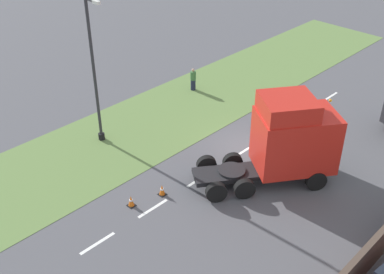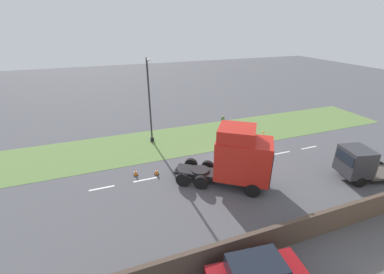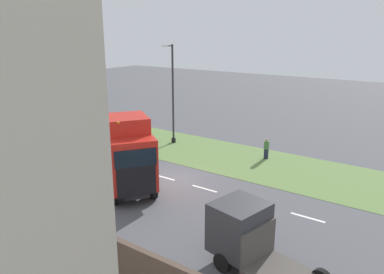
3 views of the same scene
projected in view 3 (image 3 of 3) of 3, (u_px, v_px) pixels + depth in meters
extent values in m
plane|color=#515156|center=(172.00, 180.00, 24.27)|extent=(120.00, 120.00, 0.00)
cube|color=#607F42|center=(220.00, 155.00, 28.99)|extent=(7.00, 44.00, 0.01)
cube|color=white|center=(71.00, 151.00, 29.98)|extent=(0.16, 1.80, 0.00)
cube|color=white|center=(98.00, 159.00, 28.21)|extent=(0.16, 1.80, 0.00)
cube|color=white|center=(129.00, 167.00, 26.43)|extent=(0.16, 1.80, 0.00)
cube|color=white|center=(164.00, 177.00, 24.66)|extent=(0.16, 1.80, 0.00)
cube|color=white|center=(204.00, 189.00, 22.89)|extent=(0.16, 1.80, 0.00)
cube|color=white|center=(252.00, 202.00, 21.11)|extent=(0.16, 1.80, 0.00)
cube|color=white|center=(308.00, 217.00, 19.34)|extent=(0.16, 1.80, 0.00)
cube|color=#4C3D33|center=(50.00, 225.00, 16.98)|extent=(0.25, 24.00, 1.62)
cube|color=#1E232D|center=(39.00, 272.00, 11.21)|extent=(0.08, 5.99, 1.64)
cube|color=#1E232D|center=(25.00, 162.00, 10.26)|extent=(0.08, 5.99, 1.64)
cube|color=#1E232D|center=(8.00, 29.00, 9.30)|extent=(0.08, 5.99, 1.64)
cube|color=black|center=(126.00, 175.00, 23.26)|extent=(5.12, 6.44, 0.24)
cube|color=red|center=(129.00, 158.00, 21.41)|extent=(4.22, 4.54, 2.95)
cube|color=black|center=(137.00, 181.00, 19.83)|extent=(1.75, 1.26, 1.65)
cube|color=black|center=(136.00, 158.00, 19.47)|extent=(1.85, 1.33, 0.94)
cube|color=red|center=(126.00, 124.00, 21.40)|extent=(3.35, 3.38, 0.90)
sphere|color=orange|center=(118.00, 122.00, 19.48)|extent=(0.14, 0.14, 0.14)
cylinder|color=black|center=(122.00, 164.00, 24.63)|extent=(1.89, 1.89, 0.12)
cylinder|color=black|center=(153.00, 190.00, 21.46)|extent=(0.86, 1.03, 1.04)
cylinder|color=black|center=(113.00, 195.00, 20.73)|extent=(0.86, 1.03, 1.04)
cylinder|color=black|center=(140.00, 168.00, 24.76)|extent=(0.86, 1.03, 1.04)
cylinder|color=black|center=(105.00, 173.00, 24.04)|extent=(0.86, 1.03, 1.04)
cylinder|color=black|center=(136.00, 162.00, 26.02)|extent=(0.86, 1.03, 1.04)
cylinder|color=black|center=(103.00, 166.00, 25.30)|extent=(0.86, 1.03, 1.04)
cube|color=#333338|center=(239.00, 227.00, 15.22)|extent=(2.43, 2.27, 2.08)
cube|color=black|center=(222.00, 210.00, 15.78)|extent=(1.81, 0.42, 0.75)
cube|color=#4C4742|center=(258.00, 243.00, 14.60)|extent=(2.06, 0.53, 1.45)
cylinder|color=black|center=(222.00, 262.00, 14.92)|extent=(0.40, 0.83, 0.80)
cylinder|color=black|center=(253.00, 244.00, 16.18)|extent=(0.40, 0.83, 0.80)
cylinder|color=black|center=(174.00, 140.00, 32.28)|extent=(0.37, 0.37, 0.40)
cylinder|color=#2D2D33|center=(173.00, 95.00, 31.21)|extent=(0.17, 0.17, 8.27)
cylinder|color=#2D2D33|center=(169.00, 46.00, 29.75)|extent=(0.90, 0.12, 0.12)
cube|color=silver|center=(165.00, 46.00, 29.40)|extent=(0.44, 0.20, 0.16)
cylinder|color=#1E233D|center=(266.00, 154.00, 28.17)|extent=(0.34, 0.34, 0.76)
cylinder|color=#3F723F|center=(267.00, 145.00, 27.99)|extent=(0.39, 0.39, 0.60)
sphere|color=tan|center=(267.00, 140.00, 27.88)|extent=(0.21, 0.21, 0.21)
cube|color=black|center=(102.00, 154.00, 29.22)|extent=(0.36, 0.36, 0.03)
cone|color=orange|center=(102.00, 151.00, 29.14)|extent=(0.28, 0.28, 0.55)
cylinder|color=white|center=(102.00, 150.00, 29.13)|extent=(0.17, 0.17, 0.07)
cube|color=black|center=(112.00, 160.00, 27.99)|extent=(0.36, 0.36, 0.03)
cone|color=orange|center=(112.00, 156.00, 27.92)|extent=(0.28, 0.28, 0.55)
cylinder|color=white|center=(112.00, 156.00, 27.91)|extent=(0.17, 0.17, 0.07)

